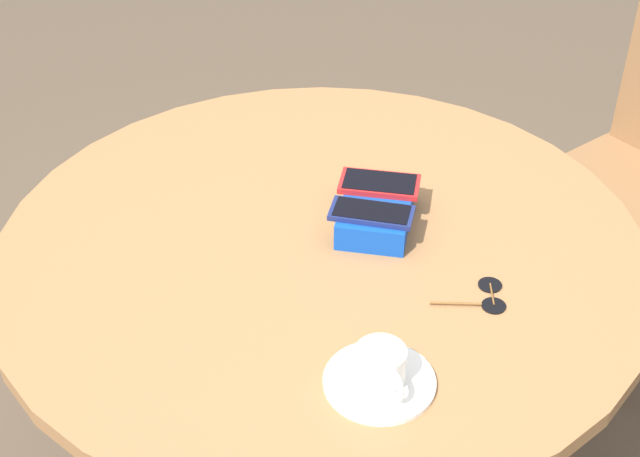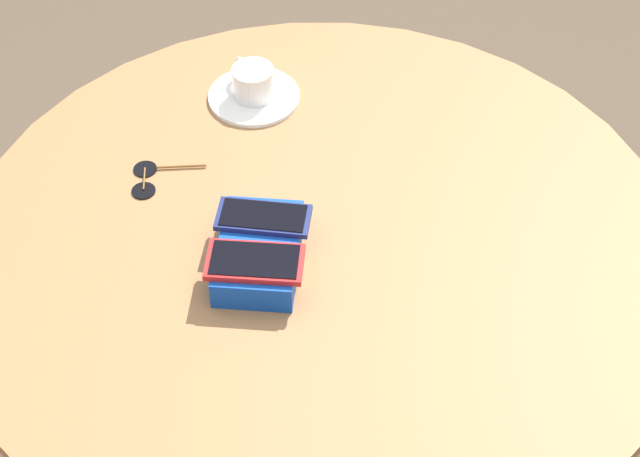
% 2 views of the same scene
% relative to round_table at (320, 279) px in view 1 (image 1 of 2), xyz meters
% --- Properties ---
extents(round_table, '(1.13, 1.13, 0.73)m').
position_rel_round_table_xyz_m(round_table, '(0.00, 0.00, 0.00)').
color(round_table, '#2D2D2D').
rests_on(round_table, ground_plane).
extents(phone_box, '(0.20, 0.15, 0.05)m').
position_rel_round_table_xyz_m(phone_box, '(-0.04, 0.10, 0.12)').
color(phone_box, '#0F42AD').
rests_on(phone_box, round_table).
extents(phone_red, '(0.10, 0.15, 0.01)m').
position_rel_round_table_xyz_m(phone_red, '(-0.09, 0.10, 0.15)').
color(phone_red, red).
rests_on(phone_red, phone_box).
extents(phone_navy, '(0.09, 0.15, 0.01)m').
position_rel_round_table_xyz_m(phone_navy, '(-0.00, 0.09, 0.15)').
color(phone_navy, navy).
rests_on(phone_navy, phone_box).
extents(saucer, '(0.16, 0.16, 0.01)m').
position_rel_round_table_xyz_m(saucer, '(0.34, 0.08, 0.10)').
color(saucer, white).
rests_on(saucer, round_table).
extents(coffee_cup, '(0.10, 0.07, 0.06)m').
position_rel_round_table_xyz_m(coffee_cup, '(0.35, 0.08, 0.13)').
color(coffee_cup, white).
rests_on(coffee_cup, saucer).
extents(sunglasses, '(0.09, 0.12, 0.01)m').
position_rel_round_table_xyz_m(sunglasses, '(0.16, 0.26, 0.09)').
color(sunglasses, black).
rests_on(sunglasses, round_table).
extents(chair_near_window, '(0.56, 0.56, 0.83)m').
position_rel_round_table_xyz_m(chair_near_window, '(-0.60, 0.79, -0.19)').
color(chair_near_window, brown).
rests_on(chair_near_window, ground_plane).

